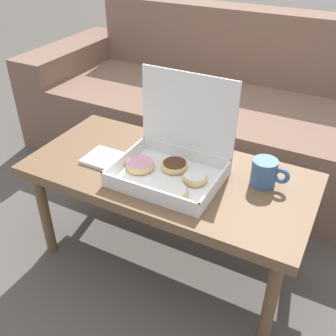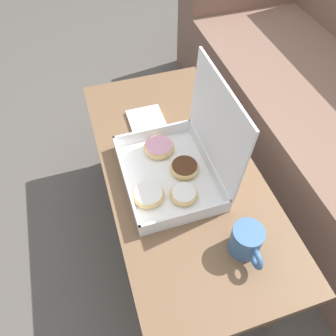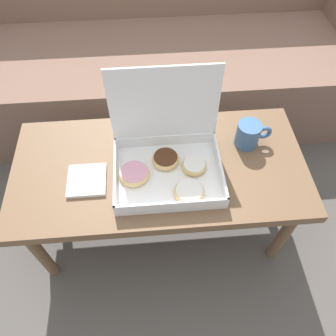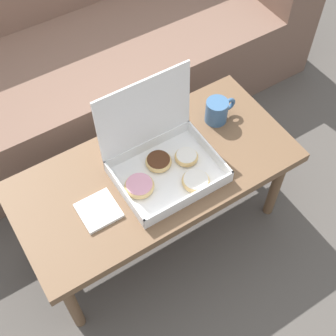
{
  "view_description": "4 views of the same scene",
  "coord_description": "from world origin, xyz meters",
  "views": [
    {
      "loc": [
        0.57,
        -1.16,
        1.28
      ],
      "look_at": [
        0.03,
        -0.12,
        0.51
      ],
      "focal_mm": 42.0,
      "sensor_mm": 36.0,
      "label": 1
    },
    {
      "loc": [
        0.66,
        -0.32,
        1.35
      ],
      "look_at": [
        0.03,
        -0.12,
        0.51
      ],
      "focal_mm": 35.0,
      "sensor_mm": 36.0,
      "label": 2
    },
    {
      "loc": [
        -0.03,
        -0.79,
        1.42
      ],
      "look_at": [
        0.03,
        -0.12,
        0.51
      ],
      "focal_mm": 35.0,
      "sensor_mm": 36.0,
      "label": 3
    },
    {
      "loc": [
        -0.5,
        -0.95,
        1.89
      ],
      "look_at": [
        0.03,
        -0.12,
        0.51
      ],
      "focal_mm": 50.0,
      "sensor_mm": 36.0,
      "label": 4
    }
  ],
  "objects": [
    {
      "name": "ground_plane",
      "position": [
        0.0,
        0.0,
        0.0
      ],
      "size": [
        12.0,
        12.0,
        0.0
      ],
      "primitive_type": "plane",
      "color": "#514C47"
    },
    {
      "name": "pastry_box",
      "position": [
        0.03,
        -0.09,
        0.52
      ],
      "size": [
        0.38,
        0.31,
        0.35
      ],
      "color": "white",
      "rests_on": "coffee_table"
    },
    {
      "name": "couch",
      "position": [
        0.0,
        0.83,
        0.28
      ],
      "size": [
        2.53,
        0.86,
        0.82
      ],
      "color": "#7A5B4C",
      "rests_on": "ground_plane"
    },
    {
      "name": "napkin_stack",
      "position": [
        -0.26,
        -0.12,
        0.46
      ],
      "size": [
        0.13,
        0.13,
        0.01
      ],
      "color": "white",
      "rests_on": "coffee_table"
    },
    {
      "name": "coffee_table",
      "position": [
        0.0,
        -0.07,
        0.41
      ],
      "size": [
        1.09,
        0.52,
        0.46
      ],
      "color": "brown",
      "rests_on": "ground_plane"
    },
    {
      "name": "coffee_mug",
      "position": [
        0.34,
        0.01,
        0.51
      ],
      "size": [
        0.14,
        0.09,
        0.1
      ],
      "color": "#3D6693",
      "rests_on": "coffee_table"
    }
  ]
}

